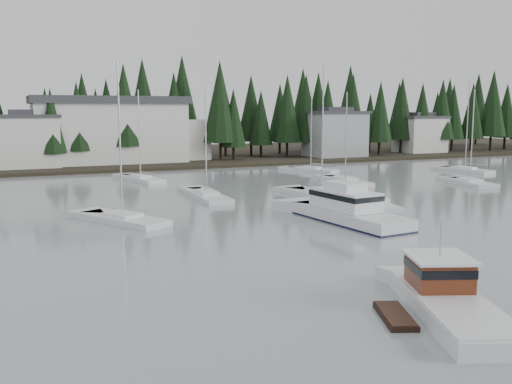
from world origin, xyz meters
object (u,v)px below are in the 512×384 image
(cabin_cruiser_center, at_px, (348,213))
(sailboat_0, at_px, (207,197))
(sailboat_1, at_px, (465,171))
(lobster_boat_brown, at_px, (447,303))
(sailboat_4, at_px, (345,183))
(house_west, at_px, (27,140))
(house_east_b, at_px, (420,133))
(sailboat_9, at_px, (470,184))
(sailboat_3, at_px, (123,221))
(harbor_inn, at_px, (122,130))
(sailboat_8, at_px, (141,180))
(sailboat_6, at_px, (311,171))
(house_east_a, at_px, (335,133))
(runabout_1, at_px, (378,207))
(sailboat_2, at_px, (322,197))

(cabin_cruiser_center, xyz_separation_m, sailboat_0, (-6.35, 17.02, -0.70))
(cabin_cruiser_center, bearing_deg, sailboat_1, -61.01)
(lobster_boat_brown, bearing_deg, sailboat_4, -5.24)
(house_west, xyz_separation_m, sailboat_0, (15.64, -37.49, -4.60))
(house_east_b, distance_m, cabin_cruiser_center, 77.54)
(sailboat_0, relative_size, sailboat_1, 0.86)
(house_west, relative_size, sailboat_1, 0.69)
(house_west, distance_m, cabin_cruiser_center, 58.91)
(sailboat_4, height_order, sailboat_9, sailboat_9)
(sailboat_3, xyz_separation_m, sailboat_4, (30.75, 14.18, -0.02))
(harbor_inn, xyz_separation_m, sailboat_8, (-2.41, -23.47, -5.71))
(sailboat_3, bearing_deg, sailboat_6, -78.18)
(house_east_b, distance_m, sailboat_6, 42.77)
(house_east_a, distance_m, lobster_boat_brown, 83.80)
(sailboat_1, bearing_deg, harbor_inn, 46.15)
(sailboat_3, bearing_deg, sailboat_9, -109.39)
(house_east_a, relative_size, sailboat_3, 0.78)
(sailboat_9, bearing_deg, runabout_1, 127.70)
(sailboat_8, bearing_deg, sailboat_1, -114.77)
(lobster_boat_brown, distance_m, sailboat_2, 34.71)
(lobster_boat_brown, distance_m, sailboat_8, 54.44)
(sailboat_2, distance_m, sailboat_4, 13.03)
(house_east_a, relative_size, harbor_inn, 0.36)
(harbor_inn, bearing_deg, sailboat_9, -52.17)
(house_east_b, xyz_separation_m, lobster_boat_brown, (-61.92, -75.55, -3.89))
(sailboat_3, relative_size, sailboat_9, 1.11)
(harbor_inn, distance_m, runabout_1, 55.23)
(sailboat_6, height_order, sailboat_9, sailboat_6)
(harbor_inn, height_order, sailboat_1, sailboat_1)
(house_east_b, distance_m, sailboat_0, 71.72)
(house_east_a, bearing_deg, house_west, 178.94)
(sailboat_0, height_order, sailboat_9, sailboat_9)
(house_east_a, distance_m, sailboat_0, 53.17)
(house_east_a, relative_size, sailboat_6, 0.84)
(house_east_a, bearing_deg, sailboat_1, -78.52)
(sailboat_9, height_order, runabout_1, sailboat_9)
(house_west, xyz_separation_m, house_east_b, (76.00, 1.00, -0.25))
(lobster_boat_brown, distance_m, sailboat_0, 37.09)
(sailboat_6, bearing_deg, runabout_1, 135.22)
(house_east_a, height_order, sailboat_9, sailboat_9)
(cabin_cruiser_center, height_order, sailboat_9, sailboat_9)
(sailboat_0, bearing_deg, house_west, 25.19)
(sailboat_3, bearing_deg, harbor_inn, -39.13)
(lobster_boat_brown, bearing_deg, house_east_a, -6.25)
(sailboat_4, bearing_deg, house_west, 50.51)
(sailboat_3, bearing_deg, cabin_cruiser_center, -141.75)
(lobster_boat_brown, relative_size, sailboat_6, 0.76)
(sailboat_3, bearing_deg, house_west, -21.78)
(harbor_inn, bearing_deg, sailboat_8, -95.86)
(sailboat_8, bearing_deg, house_east_b, -85.95)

